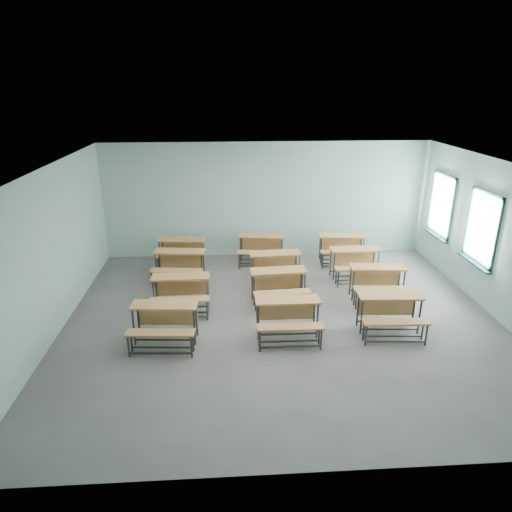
{
  "coord_description": "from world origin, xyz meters",
  "views": [
    {
      "loc": [
        -1.1,
        -8.4,
        4.66
      ],
      "look_at": [
        -0.47,
        1.2,
        1.0
      ],
      "focal_mm": 32.0,
      "sensor_mm": 36.0,
      "label": 1
    }
  ],
  "objects_px": {
    "desk_unit_r3c1": "(261,245)",
    "desk_unit_r1c1": "(279,282)",
    "desk_unit_r0c2": "(391,309)",
    "desk_unit_r1c0": "(181,289)",
    "desk_unit_r2c1": "(276,264)",
    "desk_unit_r3c0": "(181,249)",
    "desk_unit_r2c2": "(356,259)",
    "desk_unit_r2c0": "(179,262)",
    "desk_unit_r0c1": "(288,313)",
    "desk_unit_r3c2": "(342,245)",
    "desk_unit_r0c0": "(164,319)",
    "desk_unit_r1c2": "(378,279)"
  },
  "relations": [
    {
      "from": "desk_unit_r3c1",
      "to": "desk_unit_r1c1",
      "type": "bearing_deg",
      "value": -77.99
    },
    {
      "from": "desk_unit_r0c2",
      "to": "desk_unit_r1c0",
      "type": "height_order",
      "value": "same"
    },
    {
      "from": "desk_unit_r2c1",
      "to": "desk_unit_r3c0",
      "type": "distance_m",
      "value": 2.7
    },
    {
      "from": "desk_unit_r0c2",
      "to": "desk_unit_r2c2",
      "type": "relative_size",
      "value": 1.01
    },
    {
      "from": "desk_unit_r0c2",
      "to": "desk_unit_r2c0",
      "type": "relative_size",
      "value": 0.97
    },
    {
      "from": "desk_unit_r1c0",
      "to": "desk_unit_r2c2",
      "type": "distance_m",
      "value": 4.48
    },
    {
      "from": "desk_unit_r0c2",
      "to": "desk_unit_r2c2",
      "type": "height_order",
      "value": "same"
    },
    {
      "from": "desk_unit_r1c1",
      "to": "desk_unit_r3c0",
      "type": "bearing_deg",
      "value": 131.49
    },
    {
      "from": "desk_unit_r0c1",
      "to": "desk_unit_r1c0",
      "type": "height_order",
      "value": "same"
    },
    {
      "from": "desk_unit_r1c1",
      "to": "desk_unit_r3c2",
      "type": "relative_size",
      "value": 0.99
    },
    {
      "from": "desk_unit_r0c0",
      "to": "desk_unit_r1c2",
      "type": "distance_m",
      "value": 4.87
    },
    {
      "from": "desk_unit_r0c0",
      "to": "desk_unit_r0c2",
      "type": "distance_m",
      "value": 4.38
    },
    {
      "from": "desk_unit_r1c0",
      "to": "desk_unit_r3c1",
      "type": "distance_m",
      "value": 3.33
    },
    {
      "from": "desk_unit_r1c2",
      "to": "desk_unit_r3c1",
      "type": "xyz_separation_m",
      "value": [
        -2.47,
        2.46,
        0.0
      ]
    },
    {
      "from": "desk_unit_r2c0",
      "to": "desk_unit_r3c1",
      "type": "distance_m",
      "value": 2.4
    },
    {
      "from": "desk_unit_r2c0",
      "to": "desk_unit_r3c2",
      "type": "bearing_deg",
      "value": 19.18
    },
    {
      "from": "desk_unit_r0c1",
      "to": "desk_unit_r3c1",
      "type": "distance_m",
      "value": 3.98
    },
    {
      "from": "desk_unit_r0c2",
      "to": "desk_unit_r1c1",
      "type": "height_order",
      "value": "same"
    },
    {
      "from": "desk_unit_r0c1",
      "to": "desk_unit_r3c2",
      "type": "distance_m",
      "value": 4.33
    },
    {
      "from": "desk_unit_r1c2",
      "to": "desk_unit_r2c1",
      "type": "relative_size",
      "value": 1.01
    },
    {
      "from": "desk_unit_r0c2",
      "to": "desk_unit_r2c0",
      "type": "bearing_deg",
      "value": 150.47
    },
    {
      "from": "desk_unit_r0c1",
      "to": "desk_unit_r3c0",
      "type": "xyz_separation_m",
      "value": [
        -2.37,
        3.79,
        0.0
      ]
    },
    {
      "from": "desk_unit_r0c1",
      "to": "desk_unit_r1c1",
      "type": "xyz_separation_m",
      "value": [
        0.0,
        1.47,
        0.0
      ]
    },
    {
      "from": "desk_unit_r0c2",
      "to": "desk_unit_r3c1",
      "type": "bearing_deg",
      "value": 122.96
    },
    {
      "from": "desk_unit_r1c2",
      "to": "desk_unit_r3c1",
      "type": "height_order",
      "value": "same"
    },
    {
      "from": "desk_unit_r3c1",
      "to": "desk_unit_r3c0",
      "type": "bearing_deg",
      "value": -167.98
    },
    {
      "from": "desk_unit_r0c1",
      "to": "desk_unit_r1c0",
      "type": "xyz_separation_m",
      "value": [
        -2.15,
        1.27,
        0.0
      ]
    },
    {
      "from": "desk_unit_r2c1",
      "to": "desk_unit_r0c0",
      "type": "bearing_deg",
      "value": -135.74
    },
    {
      "from": "desk_unit_r0c2",
      "to": "desk_unit_r1c1",
      "type": "xyz_separation_m",
      "value": [
        -2.03,
        1.42,
        0.0
      ]
    },
    {
      "from": "desk_unit_r1c2",
      "to": "desk_unit_r0c2",
      "type": "bearing_deg",
      "value": -94.46
    },
    {
      "from": "desk_unit_r2c1",
      "to": "desk_unit_r2c2",
      "type": "bearing_deg",
      "value": 1.25
    },
    {
      "from": "desk_unit_r1c0",
      "to": "desk_unit_r2c1",
      "type": "bearing_deg",
      "value": 30.34
    },
    {
      "from": "desk_unit_r2c0",
      "to": "desk_unit_r3c0",
      "type": "xyz_separation_m",
      "value": [
        -0.03,
        0.93,
        0.0
      ]
    },
    {
      "from": "desk_unit_r1c0",
      "to": "desk_unit_r1c2",
      "type": "distance_m",
      "value": 4.42
    },
    {
      "from": "desk_unit_r3c1",
      "to": "desk_unit_r3c2",
      "type": "bearing_deg",
      "value": 3.85
    },
    {
      "from": "desk_unit_r1c2",
      "to": "desk_unit_r2c2",
      "type": "height_order",
      "value": "same"
    },
    {
      "from": "desk_unit_r1c0",
      "to": "desk_unit_r2c0",
      "type": "distance_m",
      "value": 1.6
    },
    {
      "from": "desk_unit_r1c2",
      "to": "desk_unit_r0c1",
      "type": "bearing_deg",
      "value": -141.81
    },
    {
      "from": "desk_unit_r2c2",
      "to": "desk_unit_r3c0",
      "type": "bearing_deg",
      "value": 164.52
    },
    {
      "from": "desk_unit_r1c2",
      "to": "desk_unit_r2c1",
      "type": "xyz_separation_m",
      "value": [
        -2.21,
        1.05,
        0.0
      ]
    },
    {
      "from": "desk_unit_r0c0",
      "to": "desk_unit_r2c0",
      "type": "bearing_deg",
      "value": 93.98
    },
    {
      "from": "desk_unit_r3c0",
      "to": "desk_unit_r2c0",
      "type": "bearing_deg",
      "value": -82.59
    },
    {
      "from": "desk_unit_r0c0",
      "to": "desk_unit_r1c2",
      "type": "height_order",
      "value": "same"
    },
    {
      "from": "desk_unit_r0c0",
      "to": "desk_unit_r2c2",
      "type": "bearing_deg",
      "value": 36.56
    },
    {
      "from": "desk_unit_r1c1",
      "to": "desk_unit_r3c2",
      "type": "height_order",
      "value": "same"
    },
    {
      "from": "desk_unit_r2c0",
      "to": "desk_unit_r2c1",
      "type": "bearing_deg",
      "value": -0.49
    },
    {
      "from": "desk_unit_r1c0",
      "to": "desk_unit_r0c1",
      "type": "bearing_deg",
      "value": -30.84
    },
    {
      "from": "desk_unit_r0c2",
      "to": "desk_unit_r2c0",
      "type": "distance_m",
      "value": 5.19
    },
    {
      "from": "desk_unit_r3c1",
      "to": "desk_unit_r0c0",
      "type": "bearing_deg",
      "value": -110.71
    },
    {
      "from": "desk_unit_r0c0",
      "to": "desk_unit_r2c1",
      "type": "height_order",
      "value": "same"
    }
  ]
}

